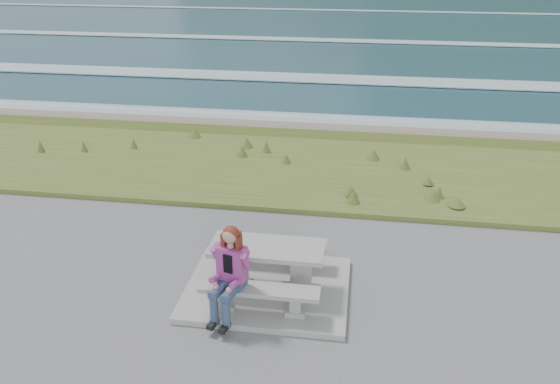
{
  "coord_description": "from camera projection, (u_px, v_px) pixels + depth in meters",
  "views": [
    {
      "loc": [
        1.3,
        -7.23,
        5.24
      ],
      "look_at": [
        0.02,
        1.2,
        1.23
      ],
      "focal_mm": 35.0,
      "sensor_mm": 36.0,
      "label": 1
    }
  ],
  "objects": [
    {
      "name": "ocean",
      "position": [
        341.0,
        67.0,
        32.06
      ],
      "size": [
        1600.0,
        1600.0,
        0.09
      ],
      "color": "#1D4453",
      "rests_on": "ground"
    },
    {
      "name": "seated_woman",
      "position": [
        228.0,
        286.0,
        7.93
      ],
      "size": [
        0.56,
        0.79,
        1.43
      ],
      "rotation": [
        0.0,
        0.0,
        -0.26
      ],
      "color": "navy",
      "rests_on": "concrete_slab"
    },
    {
      "name": "shore_drop",
      "position": [
        314.0,
        133.0,
        15.94
      ],
      "size": [
        160.0,
        0.8,
        2.2
      ],
      "primitive_type": "cube",
      "color": "brown",
      "rests_on": "ground"
    },
    {
      "name": "concrete_slab",
      "position": [
        268.0,
        288.0,
        8.86
      ],
      "size": [
        2.6,
        2.1,
        0.1
      ],
      "primitive_type": "cube",
      "color": "gray",
      "rests_on": "ground"
    },
    {
      "name": "grass_verge",
      "position": [
        302.0,
        172.0,
        13.35
      ],
      "size": [
        160.0,
        4.5,
        0.22
      ],
      "primitive_type": "cube",
      "color": "#3A5A22",
      "rests_on": "ground"
    },
    {
      "name": "bench_landward",
      "position": [
        259.0,
        293.0,
        8.06
      ],
      "size": [
        1.8,
        0.35,
        0.45
      ],
      "color": "gray",
      "rests_on": "concrete_slab"
    },
    {
      "name": "bench_seaward",
      "position": [
        274.0,
        245.0,
        9.31
      ],
      "size": [
        1.8,
        0.35,
        0.45
      ],
      "color": "gray",
      "rests_on": "concrete_slab"
    },
    {
      "name": "picnic_table",
      "position": [
        267.0,
        255.0,
        8.59
      ],
      "size": [
        1.8,
        0.75,
        0.75
      ],
      "color": "gray",
      "rests_on": "concrete_slab"
    }
  ]
}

